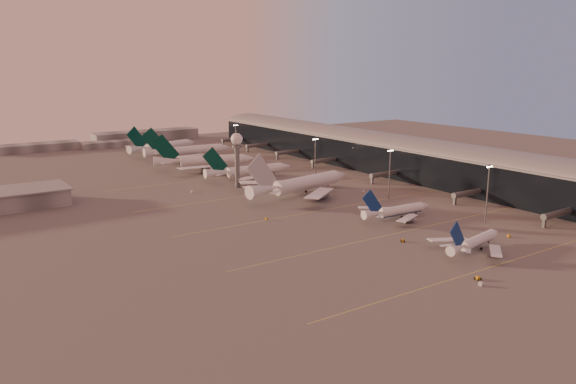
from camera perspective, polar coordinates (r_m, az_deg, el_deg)
ground at (r=209.64m, az=9.74°, el=-5.54°), size 700.00×700.00×0.00m
taxiway_markings at (r=268.91m, az=6.19°, el=-1.31°), size 180.00×185.25×0.02m
terminal at (r=357.52m, az=10.26°, el=3.82°), size 57.00×362.00×23.04m
radar_tower at (r=302.95m, az=-5.21°, el=4.36°), size 6.40×6.40×31.10m
mast_a at (r=248.53m, az=19.62°, el=0.08°), size 3.60×0.56×25.00m
mast_b at (r=281.70m, az=10.29°, el=2.07°), size 3.60×0.56×25.00m
mast_c at (r=319.77m, az=2.78°, el=3.54°), size 3.60×0.56×25.00m
mast_d at (r=393.89m, az=-5.31°, el=5.27°), size 3.60×0.56×25.00m
distant_horizon at (r=492.87m, az=-17.03°, el=5.13°), size 165.00×37.50×9.00m
narrowbody_near at (r=212.60m, az=18.46°, el=-4.97°), size 35.61×28.17×14.03m
narrowbody_mid at (r=247.29m, az=11.01°, el=-2.02°), size 38.01×30.31×14.84m
widebody_white at (r=286.43m, az=1.35°, el=0.53°), size 69.97×55.57×24.84m
greentail_a at (r=328.34m, az=-3.94°, el=1.97°), size 56.28×45.36×20.43m
greentail_b at (r=360.78m, az=-8.40°, el=2.94°), size 62.41×49.60×23.49m
greentail_c at (r=404.72m, az=-10.05°, el=3.96°), size 64.77×52.19×23.51m
greentail_d at (r=430.99m, az=-12.52°, el=4.36°), size 60.43×48.04×22.72m
gsv_truck_a at (r=181.56m, az=19.05°, el=-8.61°), size 6.50×4.01×2.47m
gsv_tug_near at (r=186.03m, az=18.72°, el=-8.29°), size 2.30×3.78×1.07m
gsv_catering_a at (r=233.87m, az=21.58°, el=-3.82°), size 5.08×2.76×3.99m
gsv_tug_mid at (r=216.68m, az=11.58°, el=-4.86°), size 4.01×3.94×1.00m
gsv_truck_b at (r=269.25m, az=13.84°, el=-1.36°), size 5.15×2.02×2.07m
gsv_truck_c at (r=242.25m, az=-2.16°, el=-2.59°), size 5.07×3.48×1.93m
gsv_catering_b at (r=294.84m, az=7.73°, el=0.29°), size 4.88×2.86×3.75m
gsv_tug_far at (r=293.17m, az=0.34°, el=0.06°), size 4.11×4.08×1.03m
gsv_truck_d at (r=296.62m, az=-9.74°, el=0.14°), size 2.34×5.53×2.18m
gsv_tug_hangar at (r=356.70m, az=-3.79°, el=2.35°), size 4.35×3.87×1.07m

